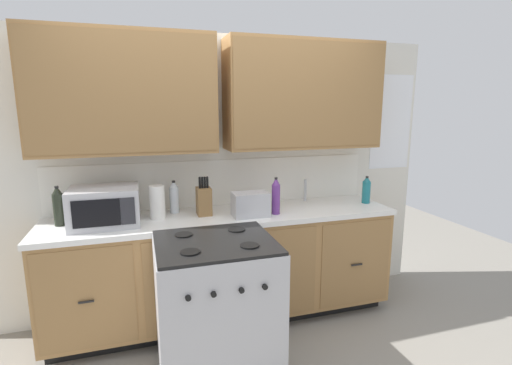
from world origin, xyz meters
TOP-DOWN VIEW (x-y plane):
  - ground_plane at (0.00, 0.00)m, footprint 8.00×8.00m
  - wall_unit at (0.00, 0.50)m, footprint 3.96×0.40m
  - counter_run at (0.00, 0.30)m, footprint 2.79×0.64m
  - stove_range at (-0.21, -0.33)m, footprint 0.76×0.68m
  - microwave at (-0.90, 0.28)m, footprint 0.48×0.37m
  - toaster at (0.18, 0.19)m, footprint 0.28×0.18m
  - knife_block at (-0.17, 0.33)m, footprint 0.11×0.14m
  - sink_faucet at (0.79, 0.51)m, footprint 0.02×0.02m
  - paper_towel_roll at (-0.53, 0.33)m, footprint 0.12×0.12m
  - bottle_clear at (-0.39, 0.47)m, footprint 0.07×0.07m
  - bottle_teal at (1.28, 0.28)m, footprint 0.07×0.07m
  - bottle_dark at (-1.22, 0.36)m, footprint 0.08×0.08m
  - bottle_violet at (0.39, 0.18)m, footprint 0.07×0.07m

SIDE VIEW (x-z plane):
  - ground_plane at x=0.00m, z-range 0.00..0.00m
  - stove_range at x=-0.21m, z-range 0.00..0.95m
  - counter_run at x=0.00m, z-range 0.01..0.94m
  - toaster at x=0.18m, z-range 0.93..1.12m
  - sink_faucet at x=0.79m, z-range 0.93..1.13m
  - knife_block at x=-0.17m, z-range 0.89..1.20m
  - bottle_teal at x=1.28m, z-range 0.92..1.17m
  - bottle_clear at x=-0.39m, z-range 0.92..1.19m
  - paper_towel_roll at x=-0.53m, z-range 0.93..1.19m
  - microwave at x=-0.90m, z-range 0.93..1.21m
  - bottle_dark at x=-1.22m, z-range 0.92..1.21m
  - bottle_violet at x=0.39m, z-range 0.92..1.22m
  - wall_unit at x=0.00m, z-range 0.43..2.80m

